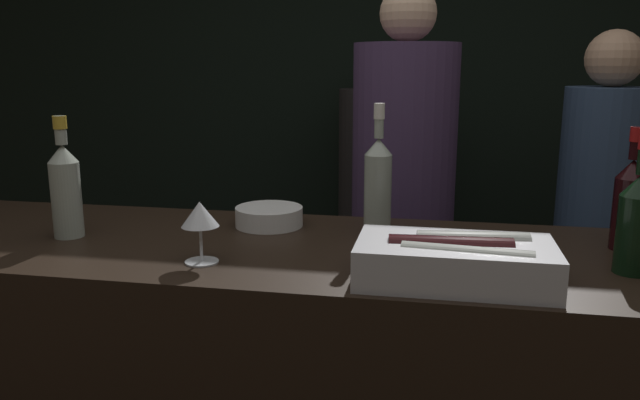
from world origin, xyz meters
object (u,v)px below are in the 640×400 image
object	(u,v)px
bowl_white	(269,216)
red_wine_bottle_tall	(630,201)
person_in_hoodie	(373,193)
red_wine_bottle_burgundy	(637,220)
white_wine_bottle	(378,182)
ice_bin_with_bottles	(457,259)
wine_glass	(200,217)
rose_wine_bottle	(65,187)
person_blond_tee	(598,224)
person_grey_polo	(403,203)

from	to	relation	value
bowl_white	red_wine_bottle_tall	xyz separation A→B (m)	(0.98, -0.06, 0.10)
person_in_hoodie	red_wine_bottle_burgundy	bearing A→B (deg)	108.96
red_wine_bottle_tall	person_in_hoodie	size ratio (longest dim) A/B	0.19
white_wine_bottle	red_wine_bottle_burgundy	bearing A→B (deg)	-21.61
red_wine_bottle_burgundy	ice_bin_with_bottles	bearing A→B (deg)	-161.09
wine_glass	ice_bin_with_bottles	bearing A→B (deg)	-2.14
wine_glass	white_wine_bottle	distance (m)	0.54
ice_bin_with_bottles	rose_wine_bottle	distance (m)	1.08
ice_bin_with_bottles	red_wine_bottle_burgundy	xyz separation A→B (m)	(0.40, 0.14, 0.08)
rose_wine_bottle	person_in_hoodie	xyz separation A→B (m)	(0.70, 1.57, -0.31)
person_in_hoodie	person_blond_tee	distance (m)	1.11
ice_bin_with_bottles	white_wine_bottle	world-z (taller)	white_wine_bottle
ice_bin_with_bottles	red_wine_bottle_tall	bearing A→B (deg)	37.45
ice_bin_with_bottles	red_wine_bottle_burgundy	distance (m)	0.43
white_wine_bottle	red_wine_bottle_burgundy	distance (m)	0.67
bowl_white	red_wine_bottle_tall	distance (m)	0.99
ice_bin_with_bottles	person_in_hoodie	size ratio (longest dim) A/B	0.26
person_grey_polo	person_blond_tee	bearing A→B (deg)	-39.01
rose_wine_bottle	ice_bin_with_bottles	bearing A→B (deg)	-9.35
person_grey_polo	red_wine_bottle_tall	bearing A→B (deg)	-97.09
person_grey_polo	ice_bin_with_bottles	bearing A→B (deg)	-129.06
white_wine_bottle	person_in_hoodie	size ratio (longest dim) A/B	0.22
red_wine_bottle_tall	white_wine_bottle	distance (m)	0.66
white_wine_bottle	person_grey_polo	world-z (taller)	person_grey_polo
ice_bin_with_bottles	rose_wine_bottle	bearing A→B (deg)	170.65
wine_glass	red_wine_bottle_burgundy	bearing A→B (deg)	6.49
ice_bin_with_bottles	bowl_white	xyz separation A→B (m)	(-0.54, 0.39, -0.02)
ice_bin_with_bottles	person_grey_polo	size ratio (longest dim) A/B	0.24
ice_bin_with_bottles	wine_glass	bearing A→B (deg)	177.86
ice_bin_with_bottles	person_in_hoodie	bearing A→B (deg)	101.87
wine_glass	person_grey_polo	size ratio (longest dim) A/B	0.08
ice_bin_with_bottles	wine_glass	xyz separation A→B (m)	(-0.61, 0.02, 0.06)
wine_glass	red_wine_bottle_burgundy	distance (m)	1.02
red_wine_bottle_tall	white_wine_bottle	size ratio (longest dim) A/B	0.87
bowl_white	wine_glass	bearing A→B (deg)	-100.52
bowl_white	person_grey_polo	distance (m)	0.74
wine_glass	person_blond_tee	xyz separation A→B (m)	(1.19, 1.14, -0.25)
ice_bin_with_bottles	red_wine_bottle_tall	xyz separation A→B (m)	(0.44, 0.34, 0.08)
ice_bin_with_bottles	rose_wine_bottle	xyz separation A→B (m)	(-1.06, 0.18, 0.09)
red_wine_bottle_burgundy	wine_glass	bearing A→B (deg)	-173.51
red_wine_bottle_tall	white_wine_bottle	xyz separation A→B (m)	(-0.66, 0.04, 0.02)
wine_glass	person_in_hoodie	size ratio (longest dim) A/B	0.09
wine_glass	red_wine_bottle_burgundy	size ratio (longest dim) A/B	0.45
rose_wine_bottle	person_grey_polo	distance (m)	1.25
ice_bin_with_bottles	white_wine_bottle	distance (m)	0.45
wine_glass	person_in_hoodie	xyz separation A→B (m)	(0.24, 1.73, -0.28)
rose_wine_bottle	person_grey_polo	world-z (taller)	person_grey_polo
ice_bin_with_bottles	rose_wine_bottle	world-z (taller)	rose_wine_bottle
rose_wine_bottle	white_wine_bottle	bearing A→B (deg)	13.78
ice_bin_with_bottles	rose_wine_bottle	size ratio (longest dim) A/B	1.28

